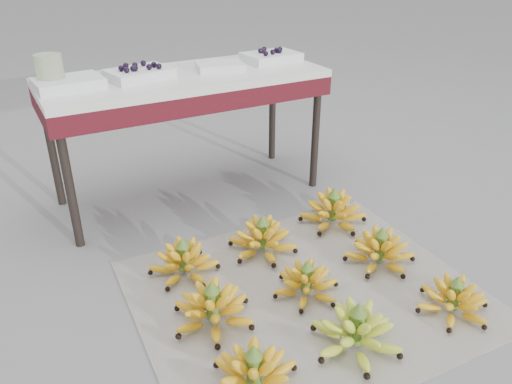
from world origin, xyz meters
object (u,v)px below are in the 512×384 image
bunch_mid_right (380,251)px  bunch_back_right (333,211)px  tray_far_left (68,83)px  tray_far_right (271,57)px  bunch_back_center (263,239)px  bunch_front_center (356,332)px  tray_right (220,66)px  bunch_mid_left (213,309)px  vendor_table (185,89)px  glass_jar (50,71)px  bunch_mid_center (307,283)px  bunch_back_left (184,262)px  newspaper_mat (305,293)px  bunch_front_right (454,300)px  tray_left (139,73)px  bunch_front_left (254,375)px

bunch_mid_right → bunch_back_right: bunch_back_right is taller
bunch_back_right → bunch_mid_right: bearing=-105.8°
tray_far_left → tray_far_right: 1.02m
bunch_back_center → bunch_mid_right: bearing=-45.9°
bunch_back_center → tray_far_left: tray_far_left is taller
bunch_front_center → tray_right: tray_right is taller
bunch_mid_left → vendor_table: 1.13m
bunch_mid_left → glass_jar: (-0.27, 1.00, 0.64)m
bunch_mid_left → tray_right: size_ratio=1.40×
tray_far_right → vendor_table: bearing=-176.4°
glass_jar → bunch_mid_left: bearing=-74.9°
bunch_mid_center → tray_far_right: bearing=87.2°
bunch_back_left → bunch_mid_center: bearing=-67.9°
newspaper_mat → bunch_front_right: 0.53m
tray_left → newspaper_mat: bearing=-74.7°
bunch_back_left → glass_jar: glass_jar is taller
tray_right → newspaper_mat: bearing=-97.1°
bunch_front_center → tray_right: (0.14, 1.29, 0.59)m
bunch_back_left → vendor_table: 0.87m
bunch_back_left → bunch_back_right: 0.76m
bunch_mid_right → newspaper_mat: bearing=177.1°
tray_left → bunch_front_center: bearing=-78.9°
bunch_front_right → bunch_back_right: size_ratio=0.91×
bunch_back_center → bunch_back_right: (0.41, 0.05, 0.00)m
tray_far_left → bunch_back_right: bearing=-31.6°
vendor_table → tray_left: 0.23m
tray_left → bunch_back_left: bearing=-97.3°
bunch_back_right → tray_far_left: (-0.99, 0.61, 0.59)m
bunch_mid_right → vendor_table: vendor_table is taller
bunch_mid_left → bunch_back_right: bearing=38.8°
bunch_back_left → bunch_front_center: bearing=-85.8°
tray_far_left → tray_far_right: bearing=2.0°
newspaper_mat → bunch_front_center: size_ratio=3.97×
bunch_mid_center → tray_left: size_ratio=1.04×
newspaper_mat → bunch_mid_left: bearing=177.3°
bunch_front_right → bunch_mid_left: (-0.77, 0.36, 0.01)m
newspaper_mat → bunch_front_left: (-0.39, -0.31, 0.06)m
bunch_front_center → bunch_mid_left: (-0.36, 0.33, -0.00)m
bunch_front_left → bunch_mid_center: 0.49m
bunch_mid_left → bunch_back_left: bunch_mid_left is taller
bunch_front_left → glass_jar: glass_jar is taller
bunch_back_left → vendor_table: vendor_table is taller
bunch_back_center → tray_far_right: 1.01m
bunch_mid_left → tray_far_left: tray_far_left is taller
bunch_front_left → tray_far_right: 1.67m
tray_far_left → tray_left: 0.31m
bunch_front_left → bunch_front_right: 0.79m
vendor_table → bunch_front_center: bearing=-88.0°
bunch_front_left → bunch_back_center: size_ratio=0.96×
bunch_mid_center → bunch_mid_right: size_ratio=1.04×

